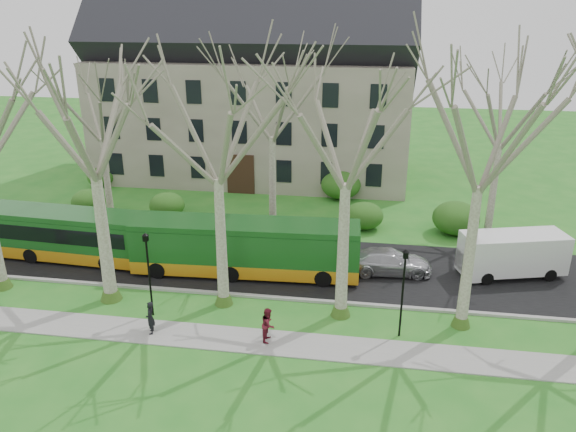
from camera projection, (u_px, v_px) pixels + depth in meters
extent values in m
plane|color=#257722|center=(276.00, 314.00, 27.85)|extent=(120.00, 120.00, 0.00)
cube|color=gray|center=(266.00, 342.00, 25.54)|extent=(70.00, 2.00, 0.06)
cube|color=black|center=(292.00, 265.00, 32.91)|extent=(80.00, 8.00, 0.06)
cube|color=#A5A39E|center=(281.00, 298.00, 29.21)|extent=(80.00, 0.25, 0.14)
cube|color=gray|center=(255.00, 117.00, 49.04)|extent=(26.00, 12.00, 10.00)
cylinder|color=black|center=(150.00, 279.00, 27.07)|extent=(0.10, 0.10, 4.00)
cube|color=black|center=(146.00, 238.00, 26.30)|extent=(0.22, 0.22, 0.30)
cylinder|color=black|center=(402.00, 298.00, 25.35)|extent=(0.10, 0.10, 4.00)
cube|color=black|center=(406.00, 255.00, 24.58)|extent=(0.22, 0.22, 0.30)
ellipsoid|color=#1E4F16|center=(88.00, 200.00, 40.85)|extent=(2.60, 2.60, 2.00)
ellipsoid|color=#1E4F16|center=(167.00, 204.00, 39.99)|extent=(2.60, 2.60, 2.00)
ellipsoid|color=#1E4F16|center=(364.00, 215.00, 37.98)|extent=(2.60, 2.60, 2.00)
ellipsoid|color=#1E4F16|center=(456.00, 220.00, 37.12)|extent=(2.60, 2.60, 2.00)
ellipsoid|color=#1E4F16|center=(100.00, 175.00, 46.66)|extent=(2.60, 2.60, 2.00)
ellipsoid|color=#1E4F16|center=(341.00, 186.00, 43.80)|extent=(2.60, 2.60, 2.00)
imported|color=#AEAEB3|center=(389.00, 262.00, 31.73)|extent=(4.94, 2.38, 1.39)
imported|color=black|center=(150.00, 318.00, 25.92)|extent=(0.55, 0.68, 1.60)
imported|color=maroon|center=(268.00, 324.00, 25.36)|extent=(0.65, 0.82, 1.63)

